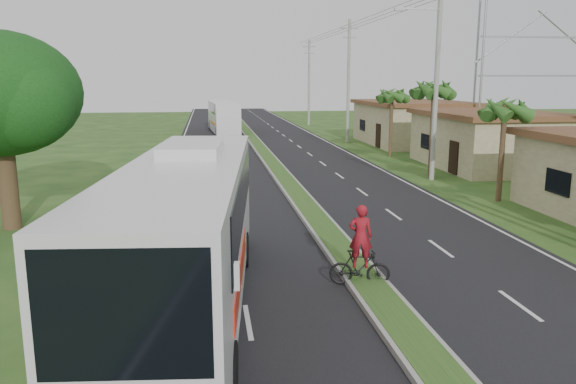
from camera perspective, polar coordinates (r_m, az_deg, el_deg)
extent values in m
plane|color=#21471A|center=(14.49, 10.17, -12.10)|extent=(180.00, 180.00, 0.00)
cube|color=black|center=(33.36, -0.60, 1.51)|extent=(14.00, 160.00, 0.02)
cube|color=gray|center=(33.35, -0.60, 1.66)|extent=(1.20, 160.00, 0.17)
cube|color=#21471A|center=(33.33, -0.61, 1.81)|extent=(0.95, 160.00, 0.02)
cube|color=silver|center=(33.16, -12.16, 1.18)|extent=(0.12, 160.00, 0.01)
cube|color=silver|center=(34.88, 10.38, 1.74)|extent=(0.12, 160.00, 0.01)
cube|color=tan|center=(39.35, 19.70, 4.81)|extent=(7.00, 10.00, 3.35)
cube|color=brown|center=(39.21, 19.88, 7.47)|extent=(7.60, 10.60, 0.32)
cube|color=tan|center=(52.08, 12.53, 6.73)|extent=(8.00, 11.00, 3.50)
cube|color=brown|center=(51.97, 12.62, 8.83)|extent=(8.60, 11.60, 0.32)
cylinder|color=#473321|center=(28.37, 20.89, 3.69)|extent=(0.26, 0.26, 4.60)
cylinder|color=#473321|center=(34.34, 14.41, 5.97)|extent=(0.26, 0.26, 5.40)
cylinder|color=#473321|center=(42.94, 10.42, 6.75)|extent=(0.26, 0.26, 4.80)
cylinder|color=#473321|center=(24.13, -26.60, 1.28)|extent=(0.70, 0.70, 4.00)
sphere|color=#113B10|center=(22.54, -25.12, 8.22)|extent=(3.40, 3.40, 3.40)
cylinder|color=gray|center=(33.17, 14.88, 11.48)|extent=(0.28, 0.28, 12.00)
cube|color=gray|center=(32.94, 13.19, 17.67)|extent=(2.40, 0.10, 0.10)
cylinder|color=gray|center=(52.19, 6.16, 11.07)|extent=(0.28, 0.28, 11.00)
cube|color=gray|center=(52.38, 6.27, 16.22)|extent=(1.60, 0.12, 0.12)
cube|color=gray|center=(52.31, 6.25, 15.34)|extent=(1.20, 0.10, 0.10)
cylinder|color=gray|center=(71.74, 2.15, 10.99)|extent=(0.28, 0.28, 10.50)
cube|color=gray|center=(71.85, 2.17, 14.55)|extent=(1.60, 0.12, 0.12)
cube|color=gray|center=(71.81, 2.17, 13.91)|extent=(1.20, 0.10, 0.10)
cylinder|color=gray|center=(47.18, 19.06, 11.11)|extent=(0.18, 0.18, 12.00)
cylinder|color=gray|center=(48.08, 18.51, 11.13)|extent=(0.18, 0.18, 12.00)
cube|color=gray|center=(50.07, 23.98, 10.74)|extent=(10.00, 0.14, 0.14)
cube|color=gray|center=(50.18, 24.27, 14.15)|extent=(10.00, 0.14, 0.14)
cube|color=silver|center=(13.94, -10.14, -3.74)|extent=(3.91, 12.85, 3.32)
cube|color=black|center=(14.38, -9.91, -0.27)|extent=(3.70, 10.34, 1.33)
cube|color=black|center=(7.93, -16.37, -11.81)|extent=(2.37, 0.38, 1.86)
cube|color=red|center=(12.94, -10.78, -8.04)|extent=(3.23, 5.73, 0.58)
cube|color=gold|center=(14.51, -9.85, -6.96)|extent=(2.99, 3.42, 0.26)
cube|color=silver|center=(14.83, -9.74, 4.30)|extent=(1.72, 2.67, 0.30)
cylinder|color=black|center=(11.11, -19.09, -17.09)|extent=(0.45, 1.12, 1.10)
cylinder|color=black|center=(10.69, -6.15, -17.67)|extent=(0.45, 1.12, 1.10)
cylinder|color=black|center=(17.76, -12.35, -5.85)|extent=(0.45, 1.12, 1.10)
cylinder|color=black|center=(17.51, -4.61, -5.87)|extent=(0.45, 1.12, 1.10)
cube|color=white|center=(62.21, -6.58, 7.63)|extent=(3.21, 11.56, 3.18)
cube|color=black|center=(62.65, -6.64, 8.53)|extent=(3.07, 8.59, 1.08)
cube|color=orange|center=(61.27, -6.48, 7.01)|extent=(2.88, 5.62, 0.35)
cylinder|color=black|center=(57.53, -7.19, 6.06)|extent=(0.36, 0.97, 0.95)
cylinder|color=black|center=(57.75, -5.02, 6.12)|extent=(0.36, 0.97, 0.95)
cylinder|color=black|center=(66.41, -7.85, 6.74)|extent=(0.36, 0.97, 0.95)
cylinder|color=black|center=(66.60, -5.96, 6.80)|extent=(0.36, 0.97, 0.95)
imported|color=black|center=(16.03, 7.30, -7.70)|extent=(1.77, 0.81, 1.02)
imported|color=maroon|center=(15.75, 7.38, -4.48)|extent=(0.73, 0.55, 1.80)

